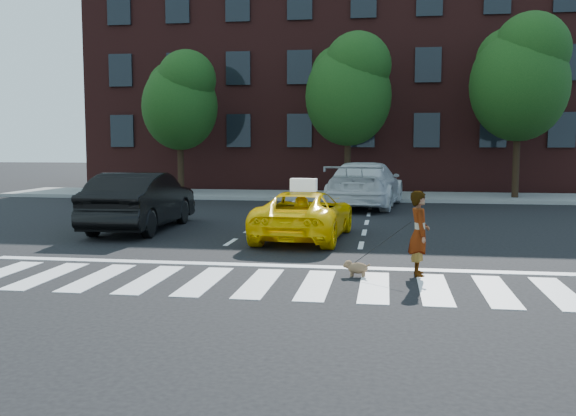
{
  "coord_description": "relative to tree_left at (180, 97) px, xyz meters",
  "views": [
    {
      "loc": [
        2.18,
        -10.84,
        2.48
      ],
      "look_at": [
        0.16,
        2.26,
        1.1
      ],
      "focal_mm": 40.0,
      "sensor_mm": 36.0,
      "label": 1
    }
  ],
  "objects": [
    {
      "name": "dog",
      "position": [
        8.61,
        -16.18,
        -4.27
      ],
      "size": [
        0.52,
        0.28,
        0.3
      ],
      "rotation": [
        0.0,
        0.0,
        -0.24
      ],
      "color": "olive",
      "rests_on": "ground"
    },
    {
      "name": "tree_mid",
      "position": [
        7.5,
        -0.0,
        0.41
      ],
      "size": [
        3.69,
        3.69,
        7.1
      ],
      "color": "black",
      "rests_on": "ground"
    },
    {
      "name": "white_suv",
      "position": [
        8.37,
        -3.46,
        -3.59
      ],
      "size": [
        3.05,
        6.12,
        1.71
      ],
      "primitive_type": "imported",
      "rotation": [
        0.0,
        0.0,
        3.03
      ],
      "color": "silver",
      "rests_on": "ground"
    },
    {
      "name": "black_sedan",
      "position": [
        2.33,
        -10.76,
        -3.63
      ],
      "size": [
        1.82,
        4.96,
        1.62
      ],
      "primitive_type": "imported",
      "rotation": [
        0.0,
        0.0,
        3.16
      ],
      "color": "black",
      "rests_on": "ground"
    },
    {
      "name": "sidewalk_far",
      "position": [
        6.97,
        0.5,
        -4.37
      ],
      "size": [
        30.0,
        4.0,
        0.15
      ],
      "primitive_type": "cube",
      "color": "slate",
      "rests_on": "ground"
    },
    {
      "name": "stop_line",
      "position": [
        6.97,
        -15.4,
        -4.43
      ],
      "size": [
        12.0,
        0.3,
        0.01
      ],
      "primitive_type": "cube",
      "color": "silver",
      "rests_on": "ground"
    },
    {
      "name": "ground",
      "position": [
        6.97,
        -17.0,
        -4.44
      ],
      "size": [
        120.0,
        120.0,
        0.0
      ],
      "primitive_type": "plane",
      "color": "black",
      "rests_on": "ground"
    },
    {
      "name": "woman",
      "position": [
        9.76,
        -15.9,
        -3.65
      ],
      "size": [
        0.42,
        0.6,
        1.58
      ],
      "primitive_type": "imported",
      "rotation": [
        0.0,
        0.0,
        1.65
      ],
      "color": "#999999",
      "rests_on": "ground"
    },
    {
      "name": "crosswalk",
      "position": [
        6.97,
        -17.0,
        -4.43
      ],
      "size": [
        13.0,
        2.4,
        0.01
      ],
      "primitive_type": "cube",
      "color": "silver",
      "rests_on": "ground"
    },
    {
      "name": "tree_left",
      "position": [
        0.0,
        0.0,
        0.0
      ],
      "size": [
        3.39,
        3.38,
        6.5
      ],
      "color": "black",
      "rests_on": "ground"
    },
    {
      "name": "taxi_sign",
      "position": [
        7.09,
        -11.9,
        -3.05
      ],
      "size": [
        0.67,
        0.32,
        0.32
      ],
      "primitive_type": "cube",
      "rotation": [
        0.0,
        0.0,
        3.07
      ],
      "color": "white",
      "rests_on": "taxi"
    },
    {
      "name": "taxi",
      "position": [
        7.09,
        -11.7,
        -3.82
      ],
      "size": [
        2.34,
        4.56,
        1.23
      ],
      "primitive_type": "imported",
      "rotation": [
        0.0,
        0.0,
        3.07
      ],
      "color": "yellow",
      "rests_on": "ground"
    },
    {
      "name": "tree_right",
      "position": [
        14.5,
        -0.0,
        0.82
      ],
      "size": [
        4.0,
        4.0,
        7.7
      ],
      "color": "black",
      "rests_on": "ground"
    },
    {
      "name": "building",
      "position": [
        6.97,
        8.0,
        1.56
      ],
      "size": [
        26.0,
        10.0,
        12.0
      ],
      "primitive_type": "cube",
      "color": "#3F1916",
      "rests_on": "ground"
    }
  ]
}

